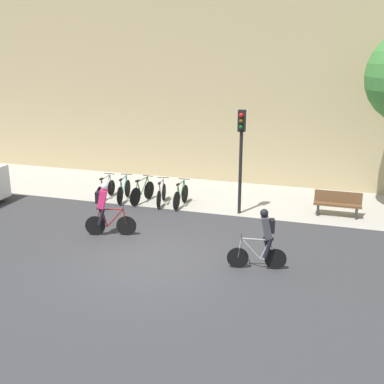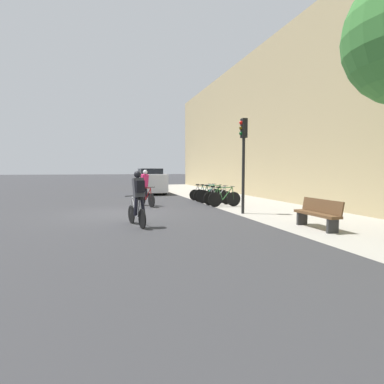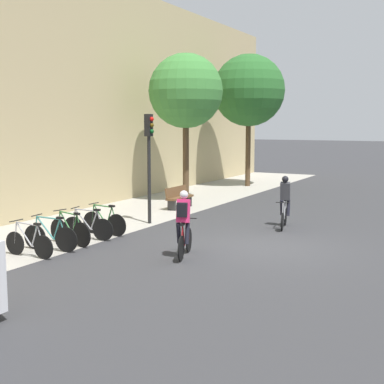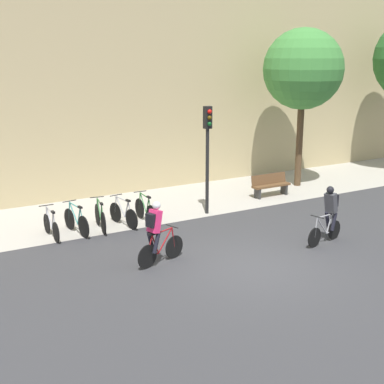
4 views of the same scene
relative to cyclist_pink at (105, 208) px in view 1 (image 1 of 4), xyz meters
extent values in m
plane|color=#333335|center=(2.11, -1.43, -0.95)|extent=(200.00, 200.00, 0.00)
cube|color=#A39E93|center=(2.11, 5.32, -0.94)|extent=(44.00, 4.50, 0.01)
cube|color=tan|center=(2.11, 7.87, 3.80)|extent=(44.00, 0.60, 9.49)
cylinder|color=black|center=(0.64, 0.20, -0.62)|extent=(0.63, 0.23, 0.65)
cylinder|color=black|center=(-0.32, -0.10, -0.62)|extent=(0.63, 0.23, 0.65)
cylinder|color=maroon|center=(0.31, 0.10, -0.34)|extent=(0.54, 0.20, 0.62)
cylinder|color=maroon|center=(-0.04, -0.01, -0.35)|extent=(0.26, 0.11, 0.58)
cylinder|color=maroon|center=(0.21, 0.06, -0.05)|extent=(0.73, 0.26, 0.07)
cylinder|color=maroon|center=(-0.13, -0.04, -0.63)|extent=(0.40, 0.15, 0.05)
cylinder|color=maroon|center=(-0.24, -0.07, -0.34)|extent=(0.21, 0.09, 0.56)
cylinder|color=maroon|center=(0.60, 0.19, -0.33)|extent=(0.12, 0.07, 0.58)
cylinder|color=black|center=(0.56, 0.17, 0.00)|extent=(0.16, 0.45, 0.03)
cube|color=black|center=(-0.15, -0.05, -0.03)|extent=(0.21, 0.14, 0.06)
cube|color=#E52866|center=(-0.05, -0.02, 0.30)|extent=(0.40, 0.40, 0.63)
sphere|color=silver|center=(0.02, 0.01, 0.71)|extent=(0.28, 0.28, 0.22)
cylinder|color=black|center=(-0.07, -0.14, -0.27)|extent=(0.29, 0.19, 0.56)
cylinder|color=black|center=(-0.13, 0.07, -0.27)|extent=(0.26, 0.18, 0.56)
cube|color=black|center=(-0.19, -0.06, 0.35)|extent=(0.21, 0.29, 0.36)
cylinder|color=black|center=(4.60, -1.11, -0.65)|extent=(0.59, 0.16, 0.60)
cylinder|color=black|center=(5.61, -0.88, -0.65)|extent=(0.59, 0.16, 0.60)
cylinder|color=#99999E|center=(4.95, -1.03, -0.36)|extent=(0.56, 0.16, 0.62)
cylinder|color=#99999E|center=(5.32, -0.95, -0.38)|extent=(0.27, 0.10, 0.58)
cylinder|color=#99999E|center=(5.06, -1.01, -0.08)|extent=(0.76, 0.21, 0.07)
cylinder|color=#99999E|center=(5.41, -0.93, -0.65)|extent=(0.41, 0.12, 0.05)
cylinder|color=#99999E|center=(5.52, -0.90, -0.37)|extent=(0.22, 0.08, 0.56)
cylinder|color=#99999E|center=(4.64, -1.10, -0.36)|extent=(0.12, 0.06, 0.59)
cylinder|color=black|center=(4.68, -1.09, -0.03)|extent=(0.13, 0.46, 0.03)
cube|color=black|center=(5.43, -0.92, -0.06)|extent=(0.21, 0.12, 0.06)
cube|color=#3D3D42|center=(5.33, -0.95, 0.27)|extent=(0.38, 0.38, 0.63)
sphere|color=black|center=(5.26, -0.96, 0.68)|extent=(0.26, 0.26, 0.22)
cylinder|color=black|center=(5.36, -0.83, -0.30)|extent=(0.29, 0.17, 0.56)
cylinder|color=black|center=(5.41, -1.04, -0.30)|extent=(0.26, 0.16, 0.56)
cube|color=black|center=(5.47, -0.92, 0.32)|extent=(0.19, 0.28, 0.36)
cylinder|color=black|center=(-1.84, 4.10, -0.63)|extent=(0.04, 0.63, 0.63)
cylinder|color=black|center=(-1.83, 3.10, -0.63)|extent=(0.04, 0.63, 0.63)
cylinder|color=#99999E|center=(-1.84, 3.76, -0.35)|extent=(0.04, 0.55, 0.62)
cylinder|color=#99999E|center=(-1.84, 3.39, -0.36)|extent=(0.04, 0.26, 0.58)
cylinder|color=#99999E|center=(-1.84, 3.65, -0.07)|extent=(0.04, 0.74, 0.07)
cylinder|color=#99999E|center=(-1.84, 3.30, -0.64)|extent=(0.03, 0.40, 0.05)
cylinder|color=#99999E|center=(-1.84, 3.19, -0.36)|extent=(0.03, 0.21, 0.56)
cylinder|color=#99999E|center=(-1.84, 4.06, -0.34)|extent=(0.04, 0.12, 0.58)
cylinder|color=black|center=(-1.84, 4.02, -0.01)|extent=(0.46, 0.03, 0.03)
cube|color=black|center=(-1.84, 3.28, -0.04)|extent=(0.08, 0.20, 0.06)
cylinder|color=black|center=(-1.10, 4.11, -0.60)|extent=(0.13, 0.70, 0.70)
cylinder|color=black|center=(-0.97, 3.10, -0.60)|extent=(0.13, 0.70, 0.70)
cylinder|color=teal|center=(-1.06, 3.77, -0.32)|extent=(0.11, 0.56, 0.62)
cylinder|color=teal|center=(-1.01, 3.39, -0.33)|extent=(0.07, 0.26, 0.58)
cylinder|color=teal|center=(-1.04, 3.65, -0.03)|extent=(0.14, 0.75, 0.07)
cylinder|color=teal|center=(-1.00, 3.30, -0.61)|extent=(0.09, 0.41, 0.05)
cylinder|color=teal|center=(-0.98, 3.19, -0.32)|extent=(0.06, 0.22, 0.56)
cylinder|color=teal|center=(-1.10, 4.07, -0.31)|extent=(0.05, 0.12, 0.58)
cylinder|color=black|center=(-1.09, 4.03, 0.02)|extent=(0.46, 0.09, 0.03)
cube|color=black|center=(-0.99, 3.28, -0.01)|extent=(0.11, 0.21, 0.06)
cylinder|color=black|center=(-0.16, 4.10, -0.59)|extent=(0.15, 0.71, 0.72)
cylinder|color=black|center=(-0.32, 3.11, -0.59)|extent=(0.15, 0.71, 0.72)
cylinder|color=#2D6B33|center=(-0.21, 3.76, -0.31)|extent=(0.13, 0.55, 0.62)
cylinder|color=#2D6B33|center=(-0.27, 3.40, -0.32)|extent=(0.08, 0.26, 0.58)
cylinder|color=#2D6B33|center=(-0.23, 3.65, -0.02)|extent=(0.16, 0.75, 0.07)
cylinder|color=#2D6B33|center=(-0.29, 3.31, -0.60)|extent=(0.10, 0.40, 0.05)
cylinder|color=#2D6B33|center=(-0.31, 3.20, -0.31)|extent=(0.07, 0.21, 0.56)
cylinder|color=#2D6B33|center=(-0.16, 4.06, -0.30)|extent=(0.05, 0.12, 0.58)
cylinder|color=black|center=(-0.17, 4.02, 0.03)|extent=(0.46, 0.10, 0.03)
cube|color=black|center=(-0.29, 3.29, 0.00)|extent=(0.11, 0.21, 0.06)
cylinder|color=black|center=(0.48, 4.10, -0.61)|extent=(0.14, 0.67, 0.67)
cylinder|color=black|center=(0.64, 3.11, -0.61)|extent=(0.14, 0.67, 0.67)
cylinder|color=#99999E|center=(0.54, 3.76, -0.33)|extent=(0.13, 0.55, 0.62)
cylinder|color=#99999E|center=(0.60, 3.40, -0.34)|extent=(0.08, 0.26, 0.58)
cylinder|color=#99999E|center=(0.55, 3.65, -0.04)|extent=(0.16, 0.74, 0.07)
cylinder|color=#99999E|center=(0.61, 3.31, -0.62)|extent=(0.10, 0.40, 0.05)
cylinder|color=#99999E|center=(0.63, 3.20, -0.33)|extent=(0.07, 0.21, 0.56)
cylinder|color=#99999E|center=(0.49, 4.06, -0.32)|extent=(0.05, 0.12, 0.58)
cylinder|color=black|center=(0.49, 4.02, 0.01)|extent=(0.46, 0.10, 0.03)
cube|color=black|center=(0.61, 3.29, -0.02)|extent=(0.11, 0.21, 0.06)
cylinder|color=black|center=(1.37, 4.09, -0.59)|extent=(0.05, 0.70, 0.70)
cylinder|color=black|center=(1.35, 3.12, -0.59)|extent=(0.05, 0.70, 0.70)
cylinder|color=#2D6B33|center=(1.36, 3.76, -0.31)|extent=(0.05, 0.53, 0.62)
cylinder|color=#2D6B33|center=(1.36, 3.40, -0.33)|extent=(0.04, 0.25, 0.58)
cylinder|color=#2D6B33|center=(1.36, 3.65, -0.03)|extent=(0.05, 0.72, 0.07)
cylinder|color=#2D6B33|center=(1.36, 3.32, -0.60)|extent=(0.04, 0.39, 0.05)
cylinder|color=#2D6B33|center=(1.35, 3.21, -0.32)|extent=(0.04, 0.20, 0.56)
cylinder|color=#2D6B33|center=(1.37, 4.05, -0.30)|extent=(0.04, 0.11, 0.58)
cylinder|color=black|center=(1.37, 4.01, 0.03)|extent=(0.46, 0.04, 0.03)
cube|color=black|center=(1.36, 3.30, 0.00)|extent=(0.08, 0.20, 0.06)
cylinder|color=black|center=(3.69, 3.42, 0.95)|extent=(0.12, 0.12, 3.80)
cube|color=black|center=(3.69, 3.42, 2.47)|extent=(0.26, 0.20, 0.76)
sphere|color=red|center=(3.69, 3.29, 2.68)|extent=(0.15, 0.15, 0.15)
sphere|color=#4C380A|center=(3.69, 3.29, 2.47)|extent=(0.15, 0.15, 0.15)
sphere|color=#0C4719|center=(3.69, 3.29, 2.26)|extent=(0.15, 0.15, 0.15)
cube|color=brown|center=(7.14, 4.14, -0.50)|extent=(1.67, 0.40, 0.08)
cube|color=brown|center=(7.14, 4.32, -0.26)|extent=(1.67, 0.12, 0.40)
cube|color=#2D2D2D|center=(6.47, 4.14, -0.72)|extent=(0.08, 0.36, 0.45)
cube|color=#2D2D2D|center=(7.81, 4.14, -0.72)|extent=(0.08, 0.36, 0.45)
camera|label=1|loc=(7.02, -13.11, 4.90)|focal=45.00mm
camera|label=2|loc=(14.59, -2.03, 0.84)|focal=28.00mm
camera|label=3|loc=(-11.86, -6.58, 2.51)|focal=50.00mm
camera|label=4|loc=(-5.92, -12.13, 4.56)|focal=50.00mm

